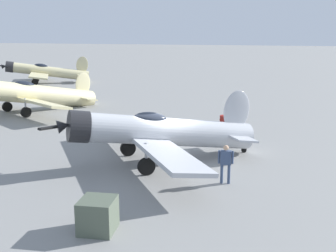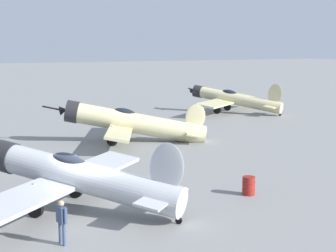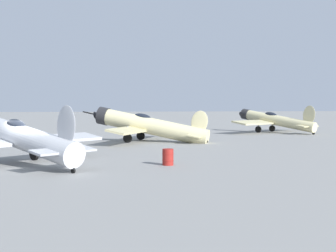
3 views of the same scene
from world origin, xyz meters
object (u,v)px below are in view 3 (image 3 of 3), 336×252
Objects in this scene: airplane_foreground at (20,137)px; fuel_drum at (168,157)px; airplane_mid_apron at (148,126)px; airplane_far_line at (274,120)px.

fuel_drum is at bearing -140.82° from airplane_foreground.
fuel_drum is at bearing 113.64° from airplane_mid_apron.
airplane_mid_apron is 15.86m from fuel_drum.
airplane_far_line is at bearing 146.29° from fuel_drum.
airplane_foreground reaches higher than airplane_far_line.
airplane_mid_apron is at bearing 88.15° from airplane_far_line.
airplane_mid_apron is 12.49× the size of fuel_drum.
airplane_mid_apron is 0.99× the size of airplane_far_line.
airplane_far_line is 31.81m from fuel_drum.
airplane_far_line is 12.61× the size of fuel_drum.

